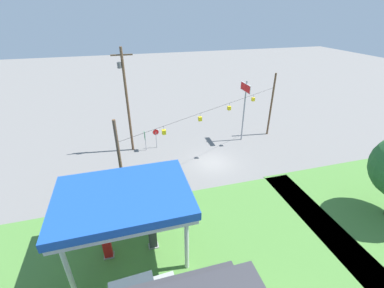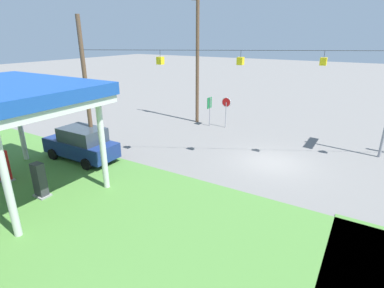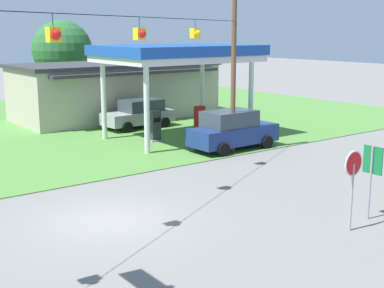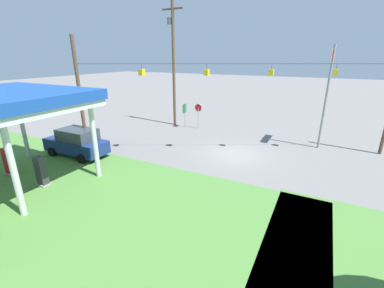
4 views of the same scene
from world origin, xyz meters
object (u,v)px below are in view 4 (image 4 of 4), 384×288
(fuel_pump_near, at_px, (41,172))
(fuel_pump_far, at_px, (9,162))
(gas_station_canopy, at_px, (9,100))
(stop_sign_overhead, at_px, (329,76))
(route_sign, at_px, (185,111))
(car_at_pumps_front, at_px, (77,142))
(stop_sign_roadside, at_px, (198,111))
(utility_pole_main, at_px, (173,60))

(fuel_pump_near, height_order, fuel_pump_far, same)
(gas_station_canopy, distance_m, fuel_pump_near, 4.15)
(gas_station_canopy, xyz_separation_m, stop_sign_overhead, (-14.94, -13.94, 0.82))
(gas_station_canopy, relative_size, stop_sign_overhead, 1.08)
(route_sign, bearing_deg, gas_station_canopy, 79.54)
(fuel_pump_near, distance_m, car_at_pumps_front, 4.55)
(gas_station_canopy, distance_m, route_sign, 15.00)
(fuel_pump_near, xyz_separation_m, stop_sign_roadside, (-2.50, -14.75, 1.00))
(fuel_pump_near, distance_m, utility_pole_main, 16.07)
(gas_station_canopy, height_order, fuel_pump_near, gas_station_canopy)
(gas_station_canopy, distance_m, stop_sign_roadside, 15.56)
(route_sign, height_order, utility_pole_main, utility_pole_main)
(fuel_pump_near, distance_m, stop_sign_overhead, 19.90)
(utility_pole_main, bearing_deg, fuel_pump_far, 79.89)
(gas_station_canopy, bearing_deg, route_sign, -100.46)
(gas_station_canopy, relative_size, route_sign, 3.45)
(gas_station_canopy, height_order, stop_sign_roadside, gas_station_canopy)
(route_sign, bearing_deg, fuel_pump_near, 85.52)
(stop_sign_roadside, height_order, stop_sign_overhead, stop_sign_overhead)
(fuel_pump_near, bearing_deg, stop_sign_overhead, -133.87)
(gas_station_canopy, relative_size, utility_pole_main, 0.70)
(car_at_pumps_front, distance_m, utility_pole_main, 12.36)
(car_at_pumps_front, relative_size, route_sign, 1.99)
(stop_sign_overhead, relative_size, route_sign, 3.20)
(route_sign, relative_size, utility_pole_main, 0.20)
(fuel_pump_far, bearing_deg, car_at_pumps_front, -104.37)
(stop_sign_roadside, bearing_deg, gas_station_canopy, -105.29)
(fuel_pump_near, distance_m, stop_sign_roadside, 14.99)
(gas_station_canopy, bearing_deg, utility_pole_main, -94.34)
(fuel_pump_far, relative_size, stop_sign_roadside, 0.68)
(gas_station_canopy, bearing_deg, stop_sign_overhead, -136.97)
(route_sign, bearing_deg, stop_sign_roadside, -168.08)
(fuel_pump_far, distance_m, stop_sign_overhead, 22.08)
(car_at_pumps_front, height_order, stop_sign_overhead, stop_sign_overhead)
(car_at_pumps_front, bearing_deg, fuel_pump_near, 115.81)
(utility_pole_main, bearing_deg, stop_sign_overhead, 175.60)
(fuel_pump_far, distance_m, car_at_pumps_front, 4.20)
(stop_sign_overhead, xyz_separation_m, utility_pole_main, (13.80, -1.06, 1.05))
(route_sign, bearing_deg, fuel_pump_far, 73.78)
(gas_station_canopy, relative_size, fuel_pump_far, 4.84)
(route_sign, xyz_separation_m, utility_pole_main, (1.53, -0.54, 4.84))
(stop_sign_roadside, bearing_deg, fuel_pump_far, -110.69)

